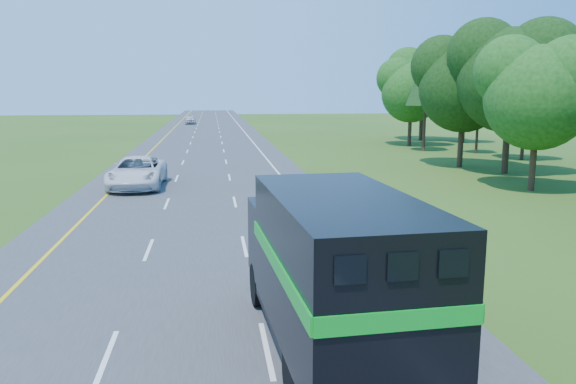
% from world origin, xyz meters
% --- Properties ---
extents(road, '(15.00, 260.00, 0.04)m').
position_xyz_m(road, '(0.00, 50.00, 0.02)').
color(road, '#38383A').
rests_on(road, ground).
extents(lane_markings, '(11.15, 260.00, 0.01)m').
position_xyz_m(lane_markings, '(0.00, 50.00, 0.04)').
color(lane_markings, yellow).
rests_on(lane_markings, road).
extents(horse_truck, '(3.20, 8.91, 3.88)m').
position_xyz_m(horse_truck, '(3.24, 10.35, 2.12)').
color(horse_truck, black).
rests_on(horse_truck, road).
extents(white_suv, '(3.29, 6.94, 1.92)m').
position_xyz_m(white_suv, '(-4.04, 34.66, 1.00)').
color(white_suv, silver).
rests_on(white_suv, road).
extents(far_car, '(2.02, 4.83, 1.63)m').
position_xyz_m(far_car, '(-3.23, 104.75, 0.86)').
color(far_car, silver).
rests_on(far_car, road).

